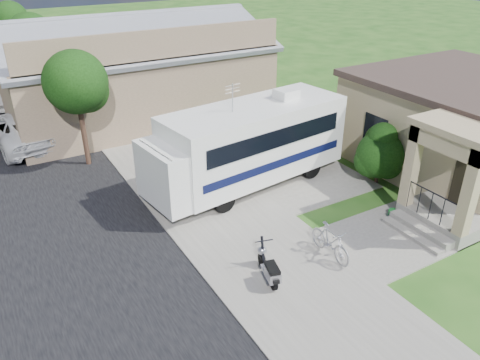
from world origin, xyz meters
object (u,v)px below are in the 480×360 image
scooter (269,268)px  motorhome (248,143)px  pickup_truck (22,128)px  shrub (380,152)px  bicycle (330,243)px  garden_hose (394,214)px

scooter → motorhome: bearing=79.5°
pickup_truck → motorhome: bearing=121.1°
shrub → pickup_truck: 15.14m
scooter → pickup_truck: size_ratio=0.27×
scooter → bicycle: bearing=14.4°
scooter → bicycle: (2.05, -0.02, 0.06)m
shrub → garden_hose: size_ratio=6.10×
bicycle → pickup_truck: size_ratio=0.31×
motorhome → shrub: size_ratio=3.33×
shrub → garden_hose: shrub is taller
motorhome → bicycle: (-0.33, -5.02, -1.17)m
bicycle → shrub: bearing=32.0°
bicycle → pickup_truck: pickup_truck is taller
garden_hose → shrub: bearing=58.3°
bicycle → garden_hose: 3.42m
motorhome → bicycle: size_ratio=4.76×
motorhome → pickup_truck: (-6.57, 8.30, -0.93)m
motorhome → bicycle: 5.17m
garden_hose → scooter: bearing=-173.1°
bicycle → garden_hose: (3.33, 0.67, -0.41)m
shrub → garden_hose: bearing=-121.7°
scooter → garden_hose: scooter is taller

